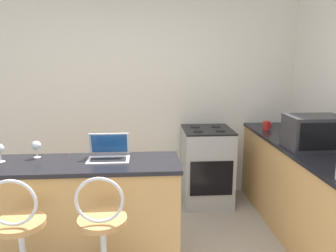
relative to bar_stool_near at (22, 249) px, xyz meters
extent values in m
cube|color=silver|center=(0.73, 2.01, 0.83)|extent=(12.00, 0.06, 2.60)
cube|color=tan|center=(0.28, 0.50, -0.03)|extent=(1.69, 0.50, 0.89)
cube|color=black|center=(0.28, 0.50, 0.43)|extent=(1.72, 0.53, 0.03)
cube|color=tan|center=(2.44, 0.62, -0.03)|extent=(0.59, 2.72, 0.89)
cube|color=black|center=(2.44, 0.62, 0.43)|extent=(0.62, 2.75, 0.03)
cylinder|color=#B7844C|center=(0.00, 0.02, 0.18)|extent=(0.34, 0.34, 0.04)
torus|color=silver|center=(0.00, -0.08, 0.38)|extent=(0.32, 0.02, 0.32)
cylinder|color=#B7844C|center=(0.55, 0.02, 0.18)|extent=(0.34, 0.34, 0.04)
torus|color=silver|center=(0.55, -0.08, 0.38)|extent=(0.32, 0.02, 0.32)
cube|color=silver|center=(0.55, 0.54, 0.45)|extent=(0.34, 0.21, 0.01)
cube|color=black|center=(0.55, 0.52, 0.46)|extent=(0.29, 0.12, 0.00)
cube|color=silver|center=(0.55, 0.65, 0.56)|extent=(0.34, 0.06, 0.19)
cube|color=#19478C|center=(0.55, 0.65, 0.56)|extent=(0.30, 0.05, 0.16)
cube|color=#2D2D30|center=(2.42, 0.77, 0.60)|extent=(0.50, 0.34, 0.31)
cube|color=black|center=(2.37, 0.60, 0.60)|extent=(0.35, 0.01, 0.25)
cube|color=#9EA3A8|center=(1.59, 1.66, -0.02)|extent=(0.57, 0.59, 0.90)
cube|color=black|center=(1.59, 1.36, -0.06)|extent=(0.49, 0.01, 0.40)
cube|color=black|center=(1.59, 1.66, 0.44)|extent=(0.57, 0.59, 0.02)
cylinder|color=black|center=(1.46, 1.54, 0.45)|extent=(0.11, 0.11, 0.01)
cylinder|color=black|center=(1.72, 1.54, 0.45)|extent=(0.11, 0.11, 0.01)
cylinder|color=black|center=(1.46, 1.78, 0.45)|extent=(0.11, 0.11, 0.01)
cylinder|color=black|center=(1.72, 1.78, 0.45)|extent=(0.11, 0.11, 0.01)
cylinder|color=silver|center=(-0.32, 0.56, 0.45)|extent=(0.07, 0.07, 0.00)
cylinder|color=silver|center=(-0.32, 0.56, 0.49)|extent=(0.01, 0.01, 0.08)
sphere|color=silver|center=(-0.32, 0.56, 0.56)|extent=(0.07, 0.07, 0.07)
cylinder|color=silver|center=(-0.06, 0.66, 0.45)|extent=(0.06, 0.06, 0.00)
cylinder|color=silver|center=(-0.06, 0.66, 0.49)|extent=(0.01, 0.01, 0.07)
sphere|color=silver|center=(-0.06, 0.66, 0.55)|extent=(0.08, 0.08, 0.08)
cylinder|color=red|center=(2.27, 1.58, 0.50)|extent=(0.08, 0.08, 0.10)
torus|color=red|center=(2.33, 1.58, 0.50)|extent=(0.01, 0.06, 0.06)
camera|label=1|loc=(0.85, -2.07, 1.29)|focal=35.00mm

